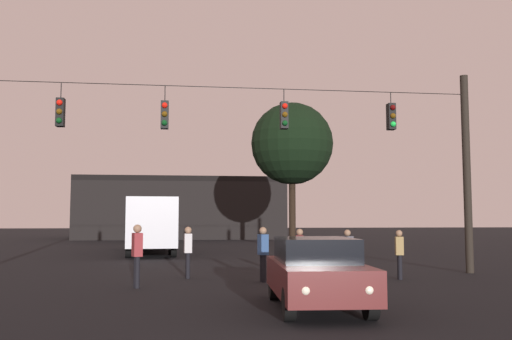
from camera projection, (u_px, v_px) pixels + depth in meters
name	position (u px, v px, depth m)	size (l,w,h in m)	color
ground_plane	(210.00, 254.00, 31.11)	(168.00, 168.00, 0.00)	black
overhead_signal_span	(228.00, 155.00, 19.25)	(17.71, 0.44, 7.19)	black
city_bus	(150.00, 220.00, 32.17)	(3.33, 11.16, 3.00)	#B7BCC6
car_near_right	(316.00, 271.00, 12.19)	(2.06, 4.42, 1.52)	#511919
car_far_left	(155.00, 233.00, 43.84)	(2.08, 4.43, 1.52)	#99999E
pedestrian_crossing_left	(137.00, 252.00, 15.79)	(0.34, 0.42, 1.77)	black
pedestrian_crossing_center	(263.00, 251.00, 17.25)	(0.31, 0.40, 1.68)	black
pedestrian_crossing_right	(399.00, 252.00, 17.99)	(0.32, 0.41, 1.57)	black
pedestrian_near_bus	(300.00, 251.00, 17.98)	(0.30, 0.40, 1.61)	black
pedestrian_trailing	(188.00, 249.00, 18.29)	(0.26, 0.38, 1.67)	black
pedestrian_far_side	(348.00, 251.00, 18.18)	(0.33, 0.41, 1.58)	black
corner_building	(182.00, 209.00, 57.30)	(19.53, 13.20, 5.85)	black
tree_left_silhouette	(292.00, 144.00, 36.50)	(5.34, 5.34, 9.47)	black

